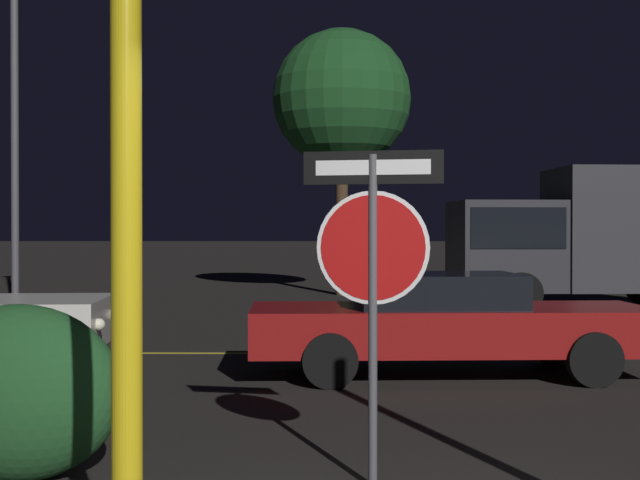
{
  "coord_description": "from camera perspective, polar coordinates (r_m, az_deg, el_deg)",
  "views": [
    {
      "loc": [
        -0.56,
        -4.13,
        1.7
      ],
      "look_at": [
        -0.69,
        5.05,
        1.6
      ],
      "focal_mm": 50.0,
      "sensor_mm": 36.0,
      "label": 1
    }
  ],
  "objects": [
    {
      "name": "delivery_truck",
      "position": [
        20.01,
        16.77,
        0.32
      ],
      "size": [
        5.88,
        2.68,
        3.03
      ],
      "rotation": [
        0.0,
        0.0,
        1.64
      ],
      "color": "#2D2D33",
      "rests_on": "ground_plane"
    },
    {
      "name": "passing_car_2",
      "position": [
        10.54,
        8.16,
        -5.21
      ],
      "size": [
        4.78,
        1.96,
        1.19
      ],
      "rotation": [
        0.0,
        0.0,
        -1.52
      ],
      "color": "maroon",
      "rests_on": "ground_plane"
    },
    {
      "name": "hedge_bush_1",
      "position": [
        6.44,
        -18.75,
        -9.23
      ],
      "size": [
        1.41,
        0.76,
        1.2
      ],
      "primitive_type": "ellipsoid",
      "color": "#1E4C23",
      "rests_on": "ground_plane"
    },
    {
      "name": "yellow_pole_left",
      "position": [
        3.86,
        -12.29,
        1.66
      ],
      "size": [
        0.13,
        0.13,
        3.54
      ],
      "primitive_type": "cylinder",
      "color": "yellow",
      "rests_on": "ground_plane"
    },
    {
      "name": "street_lamp",
      "position": [
        19.95,
        -18.97,
        10.79
      ],
      "size": [
        0.44,
        0.44,
        8.4
      ],
      "color": "#4C4C51",
      "rests_on": "ground_plane"
    },
    {
      "name": "stop_sign",
      "position": [
        5.89,
        3.4,
        -0.48
      ],
      "size": [
        0.92,
        0.19,
        2.22
      ],
      "rotation": [
        0.0,
        0.0,
        -0.18
      ],
      "color": "#4C4C51",
      "rests_on": "ground_plane"
    },
    {
      "name": "road_center_stripe",
      "position": [
        12.35,
        3.42,
        -7.26
      ],
      "size": [
        35.28,
        0.12,
        0.01
      ],
      "primitive_type": "cube",
      "color": "gold",
      "rests_on": "ground_plane"
    },
    {
      "name": "tree_1",
      "position": [
        23.49,
        1.41,
        8.98
      ],
      "size": [
        3.61,
        3.61,
        6.94
      ],
      "color": "#422D1E",
      "rests_on": "ground_plane"
    }
  ]
}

